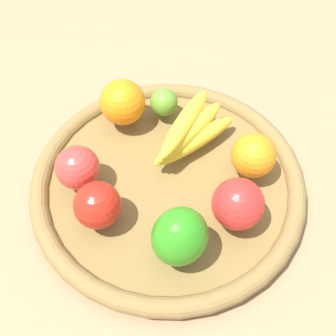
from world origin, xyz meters
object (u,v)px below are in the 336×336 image
object	(u,v)px
lime_0	(164,102)
banana_bunch	(190,132)
orange_1	(253,156)
apple_0	(97,205)
bell_pepper	(180,237)
apple_1	(77,168)
orange_0	(122,102)
apple_2	(238,204)

from	to	relation	value
lime_0	banana_bunch	xyz separation A→B (m)	(0.08, 0.02, 0.00)
orange_1	apple_0	bearing A→B (deg)	-84.30
bell_pepper	apple_1	distance (m)	0.20
apple_0	apple_1	distance (m)	0.08
banana_bunch	orange_0	distance (m)	0.13
apple_1	lime_0	bearing A→B (deg)	123.64
apple_1	apple_2	size ratio (longest dim) A/B	0.90
banana_bunch	apple_2	xyz separation A→B (m)	(0.16, 0.02, 0.01)
banana_bunch	apple_2	size ratio (longest dim) A/B	2.16
lime_0	apple_0	distance (m)	0.24
banana_bunch	apple_1	size ratio (longest dim) A/B	2.40
apple_2	orange_0	size ratio (longest dim) A/B	0.97
orange_1	apple_2	size ratio (longest dim) A/B	0.93
apple_0	orange_0	bearing A→B (deg)	158.21
apple_2	banana_bunch	bearing A→B (deg)	-171.52
bell_pepper	apple_0	distance (m)	0.13
bell_pepper	orange_0	bearing A→B (deg)	-108.83
apple_1	orange_0	size ratio (longest dim) A/B	0.87
banana_bunch	apple_2	bearing A→B (deg)	8.48
bell_pepper	orange_1	bearing A→B (deg)	-167.79
bell_pepper	apple_0	size ratio (longest dim) A/B	1.31
bell_pepper	apple_0	xyz separation A→B (m)	(-0.09, -0.10, -0.01)
apple_1	apple_2	bearing A→B (deg)	58.98
orange_1	apple_2	bearing A→B (deg)	-35.70
apple_0	orange_0	size ratio (longest dim) A/B	0.88
apple_1	orange_0	xyz separation A→B (m)	(-0.12, 0.10, 0.01)
banana_bunch	orange_1	bearing A→B (deg)	45.10
bell_pepper	apple_2	distance (m)	0.10
orange_1	orange_0	xyz separation A→B (m)	(-0.17, -0.18, 0.00)
orange_1	banana_bunch	distance (m)	0.11
lime_0	apple_2	size ratio (longest dim) A/B	0.64
orange_1	bell_pepper	bearing A→B (deg)	-54.29
lime_0	orange_0	size ratio (longest dim) A/B	0.62
apple_0	apple_2	size ratio (longest dim) A/B	0.91
orange_0	bell_pepper	bearing A→B (deg)	4.67
bell_pepper	banana_bunch	xyz separation A→B (m)	(-0.19, 0.07, -0.02)
lime_0	apple_0	bearing A→B (deg)	-38.61
bell_pepper	orange_0	size ratio (longest dim) A/B	1.16
apple_2	lime_0	bearing A→B (deg)	-169.15
banana_bunch	apple_0	distance (m)	0.20
apple_1	orange_0	bearing A→B (deg)	140.62
banana_bunch	apple_0	world-z (taller)	apple_0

